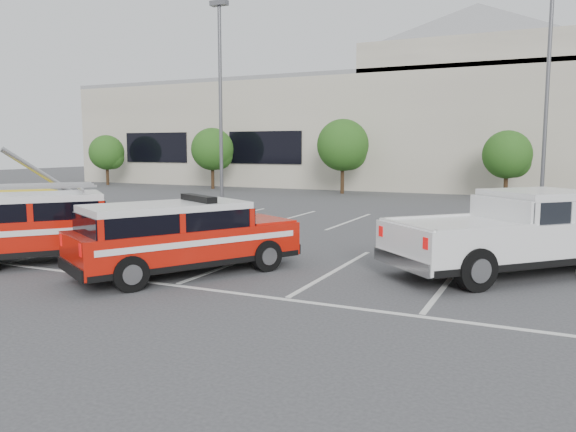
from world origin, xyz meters
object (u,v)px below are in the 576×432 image
Objects in this scene: convention_building at (451,125)px; fire_chief_suv at (182,242)px; light_pole_mid at (547,100)px; tree_far_left at (108,154)px; tree_left at (214,151)px; ladder_suv at (48,231)px; utility_rig at (23,209)px; tree_mid_right at (509,156)px; tree_mid_left at (344,147)px; white_pickup at (520,241)px; light_pole_left at (221,104)px.

convention_building is 10.74× the size of fire_chief_suv.
tree_far_left is at bearing 169.27° from light_pole_mid.
ladder_suv is at bearing -66.88° from tree_left.
tree_left is at bearing -146.95° from convention_building.
light_pole_mid is 2.51× the size of utility_rig.
tree_left is 20.00m from tree_mid_right.
utility_rig is at bearing -175.15° from ladder_suv.
light_pole_mid reaches higher than fire_chief_suv.
tree_mid_left is at bearing 153.08° from light_pole_mid.
white_pickup is at bearing 20.80° from utility_rig.
tree_mid_right is at bearing -63.43° from convention_building.
light_pole_mid is 1.65× the size of white_pickup.
utility_rig is at bearing -139.07° from white_pickup.
light_pole_left is at bearing -142.50° from tree_mid_right.
fire_chief_suv is (-5.58, -23.88, -1.74)m from tree_mid_right.
tree_mid_left is 20.56m from utility_rig.
tree_far_left reaches higher than ladder_suv.
tree_far_left reaches higher than fire_chief_suv.
white_pickup is (-0.20, -14.29, -4.39)m from light_pole_mid.
ladder_suv is (0.32, -24.17, -2.22)m from tree_mid_left.
convention_building reaches higher than tree_far_left.
tree_left is 10.00m from tree_mid_left.
tree_far_left is 1.00× the size of tree_mid_right.
light_pole_left reaches higher than utility_rig.
tree_mid_left is 24.39m from fire_chief_suv.
light_pole_mid is 19.84m from fire_chief_suv.
convention_building is 33.93m from fire_chief_suv.
tree_mid_right is at bearing 138.78° from white_pickup.
light_pole_mid is at bearing -66.74° from convention_building.
convention_building is at bearing 67.61° from light_pole_left.
ladder_suv is at bearing -76.42° from light_pole_left.
white_pickup is 1.52× the size of utility_rig.
tree_left is 1.11× the size of tree_mid_right.
ladder_suv is at bearing -97.99° from convention_building.
fire_chief_suv is 4.11m from ladder_suv.
light_pole_left is 18.55m from white_pickup.
ladder_suv is (10.32, -24.17, -1.95)m from tree_left.
tree_far_left is 0.82× the size of tree_mid_left.
light_pole_left is 10.92m from utility_rig.
tree_mid_left is (-5.09, -9.82, -1.68)m from convention_building.
tree_left is 12.43m from light_pole_left.
convention_building is 14.69× the size of utility_rig.
tree_mid_left reaches higher than tree_mid_right.
tree_left reaches higher than utility_rig.
white_pickup is at bearing 55.41° from fire_chief_suv.
light_pole_left reaches higher than fire_chief_suv.
tree_far_left is at bearing 180.00° from tree_mid_right.
utility_rig is at bearing -109.75° from light_pole_left.
fire_chief_suv is at bearing -58.87° from tree_left.
tree_mid_right is 0.71× the size of fire_chief_suv.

